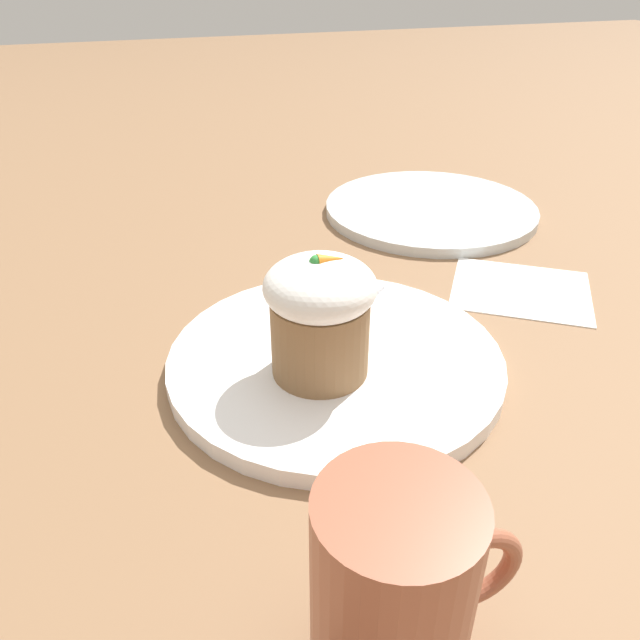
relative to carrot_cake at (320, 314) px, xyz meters
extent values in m
plane|color=#846042|center=(0.02, 0.02, -0.06)|extent=(4.00, 4.00, 0.00)
cylinder|color=white|center=(0.02, 0.02, -0.06)|extent=(0.27, 0.27, 0.01)
cylinder|color=olive|center=(0.00, 0.00, -0.02)|extent=(0.07, 0.07, 0.06)
ellipsoid|color=white|center=(0.00, 0.00, 0.02)|extent=(0.08, 0.08, 0.04)
cone|color=orange|center=(0.01, 0.00, 0.04)|extent=(0.02, 0.01, 0.01)
sphere|color=green|center=(0.00, 0.00, 0.04)|extent=(0.01, 0.01, 0.01)
cube|color=silver|center=(0.06, 0.08, -0.05)|extent=(0.07, 0.06, 0.00)
ellipsoid|color=silver|center=(0.02, 0.05, -0.05)|extent=(0.06, 0.06, 0.01)
cylinder|color=#9E563D|center=(-0.03, -0.22, -0.01)|extent=(0.07, 0.07, 0.11)
torus|color=#9E563D|center=(0.01, -0.22, -0.01)|extent=(0.05, 0.01, 0.05)
cylinder|color=silver|center=(0.24, 0.30, -0.06)|extent=(0.26, 0.26, 0.01)
cube|color=white|center=(0.23, 0.09, -0.06)|extent=(0.17, 0.16, 0.00)
camera|label=1|loc=(-0.11, -0.37, 0.23)|focal=35.00mm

